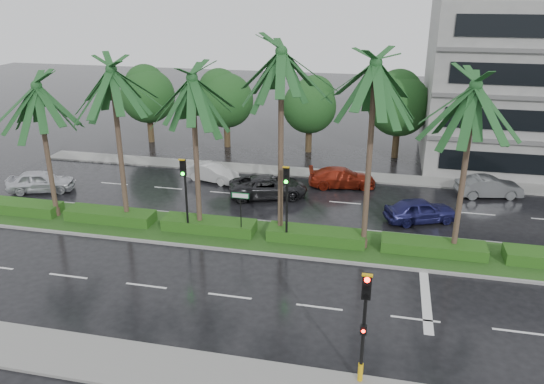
% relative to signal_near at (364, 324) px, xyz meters
% --- Properties ---
extents(ground, '(120.00, 120.00, 0.00)m').
position_rel_signal_near_xyz_m(ground, '(-6.00, 9.39, -2.50)').
color(ground, black).
rests_on(ground, ground).
extents(near_sidewalk, '(40.00, 2.40, 0.12)m').
position_rel_signal_near_xyz_m(near_sidewalk, '(-6.00, -0.81, -2.44)').
color(near_sidewalk, gray).
rests_on(near_sidewalk, ground).
extents(far_sidewalk, '(40.00, 2.00, 0.12)m').
position_rel_signal_near_xyz_m(far_sidewalk, '(-6.00, 21.39, -2.44)').
color(far_sidewalk, gray).
rests_on(far_sidewalk, ground).
extents(median, '(36.00, 4.00, 0.15)m').
position_rel_signal_near_xyz_m(median, '(-6.00, 10.39, -2.42)').
color(median, gray).
rests_on(median, ground).
extents(hedge, '(35.20, 1.40, 0.60)m').
position_rel_signal_near_xyz_m(hedge, '(-6.00, 10.39, -2.05)').
color(hedge, '#1D4C15').
rests_on(hedge, median).
extents(lane_markings, '(34.00, 13.06, 0.01)m').
position_rel_signal_near_xyz_m(lane_markings, '(-2.96, 8.96, -2.50)').
color(lane_markings, silver).
rests_on(lane_markings, ground).
extents(palm_row, '(26.30, 4.20, 10.58)m').
position_rel_signal_near_xyz_m(palm_row, '(-7.24, 10.41, 5.72)').
color(palm_row, '#463428').
rests_on(palm_row, median).
extents(signal_near, '(0.34, 0.45, 4.36)m').
position_rel_signal_near_xyz_m(signal_near, '(0.00, 0.00, 0.00)').
color(signal_near, black).
rests_on(signal_near, near_sidewalk).
extents(signal_median_left, '(0.34, 0.42, 4.36)m').
position_rel_signal_near_xyz_m(signal_median_left, '(-10.00, 9.69, 0.49)').
color(signal_median_left, black).
rests_on(signal_median_left, median).
extents(signal_median_right, '(0.34, 0.42, 4.36)m').
position_rel_signal_near_xyz_m(signal_median_right, '(-4.50, 9.69, 0.49)').
color(signal_median_right, black).
rests_on(signal_median_right, median).
extents(street_sign, '(0.95, 0.09, 2.60)m').
position_rel_signal_near_xyz_m(street_sign, '(-7.00, 9.87, -0.38)').
color(street_sign, black).
rests_on(street_sign, median).
extents(bg_trees, '(32.62, 4.81, 6.95)m').
position_rel_signal_near_xyz_m(bg_trees, '(-5.76, 26.98, 1.77)').
color(bg_trees, '#342417').
rests_on(bg_trees, ground).
extents(building, '(16.00, 10.00, 12.00)m').
position_rel_signal_near_xyz_m(building, '(11.00, 27.39, 3.50)').
color(building, gray).
rests_on(building, ground).
extents(car_silver, '(3.00, 4.59, 1.45)m').
position_rel_signal_near_xyz_m(car_silver, '(-22.00, 14.00, -1.78)').
color(car_silver, silver).
rests_on(car_silver, ground).
extents(car_white, '(2.28, 4.02, 1.25)m').
position_rel_signal_near_xyz_m(car_white, '(-11.50, 18.40, -1.88)').
color(car_white, '#B5B5B5').
rests_on(car_white, ground).
extents(car_darkgrey, '(3.83, 5.54, 1.41)m').
position_rel_signal_near_xyz_m(car_darkgrey, '(-7.00, 16.36, -1.80)').
color(car_darkgrey, black).
rests_on(car_darkgrey, ground).
extents(car_red, '(2.69, 4.81, 1.32)m').
position_rel_signal_near_xyz_m(car_red, '(-2.50, 19.28, -1.85)').
color(car_red, maroon).
rests_on(car_red, ground).
extents(car_blue, '(3.14, 4.45, 1.41)m').
position_rel_signal_near_xyz_m(car_blue, '(2.50, 14.48, -1.80)').
color(car_blue, navy).
rests_on(car_blue, ground).
extents(car_grey, '(2.31, 4.36, 1.37)m').
position_rel_signal_near_xyz_m(car_grey, '(7.00, 19.48, -1.82)').
color(car_grey, '#4D4F51').
rests_on(car_grey, ground).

